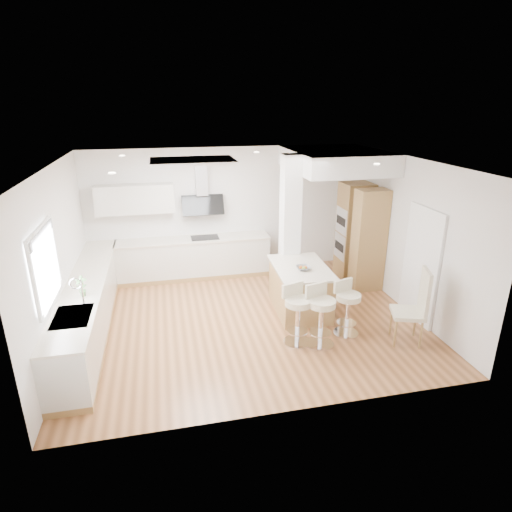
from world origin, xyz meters
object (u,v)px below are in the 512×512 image
object	(u,v)px
peninsula	(300,289)
dining_chair	(416,304)
bar_stool_a	(297,311)
bar_stool_c	(347,305)
bar_stool_b	(321,313)

from	to	relation	value
peninsula	dining_chair	bearing A→B (deg)	-42.74
bar_stool_a	dining_chair	bearing A→B (deg)	-30.44
bar_stool_a	dining_chair	distance (m)	1.89
bar_stool_a	dining_chair	xyz separation A→B (m)	(1.85, -0.39, 0.11)
bar_stool_a	dining_chair	size ratio (longest dim) A/B	0.79
bar_stool_c	bar_stool_a	bearing A→B (deg)	168.70
peninsula	bar_stool_a	world-z (taller)	bar_stool_a
bar_stool_b	bar_stool_c	bearing A→B (deg)	6.08
bar_stool_b	dining_chair	xyz separation A→B (m)	(1.51, -0.25, 0.10)
peninsula	bar_stool_c	size ratio (longest dim) A/B	1.58
bar_stool_c	dining_chair	world-z (taller)	dining_chair
bar_stool_b	dining_chair	world-z (taller)	dining_chair
bar_stool_b	dining_chair	size ratio (longest dim) A/B	0.81
bar_stool_b	bar_stool_c	size ratio (longest dim) A/B	1.08
peninsula	dining_chair	xyz separation A→B (m)	(1.45, -1.46, 0.23)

